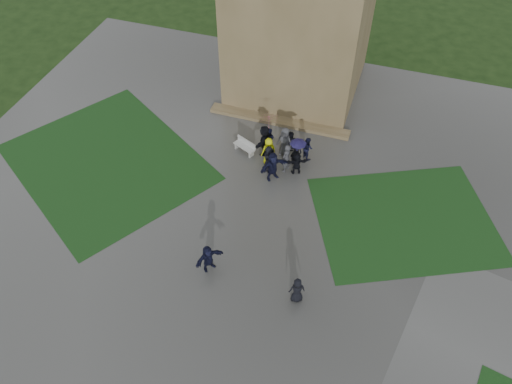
% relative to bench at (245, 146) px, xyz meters
% --- Properties ---
extents(ground, '(120.00, 120.00, 0.00)m').
position_rel_bench_xyz_m(ground, '(1.15, -7.39, -0.44)').
color(ground, black).
extents(plaza, '(34.00, 34.00, 0.02)m').
position_rel_bench_xyz_m(plaza, '(1.15, -5.39, -0.43)').
color(plaza, '#3B3B38').
rests_on(plaza, ground).
extents(lawn_inset_left, '(14.10, 13.46, 0.01)m').
position_rel_bench_xyz_m(lawn_inset_left, '(-7.35, -3.39, -0.42)').
color(lawn_inset_left, '#113311').
rests_on(lawn_inset_left, plaza).
extents(lawn_inset_right, '(11.12, 10.15, 0.01)m').
position_rel_bench_xyz_m(lawn_inset_right, '(9.65, -2.39, -0.42)').
color(lawn_inset_right, '#113311').
rests_on(lawn_inset_right, plaza).
extents(tower_plinth, '(9.00, 0.80, 0.22)m').
position_rel_bench_xyz_m(tower_plinth, '(1.15, 3.21, -0.31)').
color(tower_plinth, brown).
rests_on(tower_plinth, plaza).
extents(bench, '(1.48, 1.00, 0.82)m').
position_rel_bench_xyz_m(bench, '(0.00, 0.00, 0.00)').
color(bench, '#B1B1AC').
rests_on(bench, plaza).
extents(visitor_cluster, '(3.31, 3.65, 2.61)m').
position_rel_bench_xyz_m(visitor_cluster, '(2.06, -0.25, 0.64)').
color(visitor_cluster, black).
rests_on(visitor_cluster, plaza).
extents(pedestrian_mid, '(1.31, 1.51, 1.60)m').
position_rel_bench_xyz_m(pedestrian_mid, '(1.05, -8.36, 0.38)').
color(pedestrian_mid, black).
rests_on(pedestrian_mid, plaza).
extents(pedestrian_near, '(0.88, 0.75, 1.51)m').
position_rel_bench_xyz_m(pedestrian_near, '(5.48, -8.70, 0.33)').
color(pedestrian_near, black).
rests_on(pedestrian_near, plaza).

